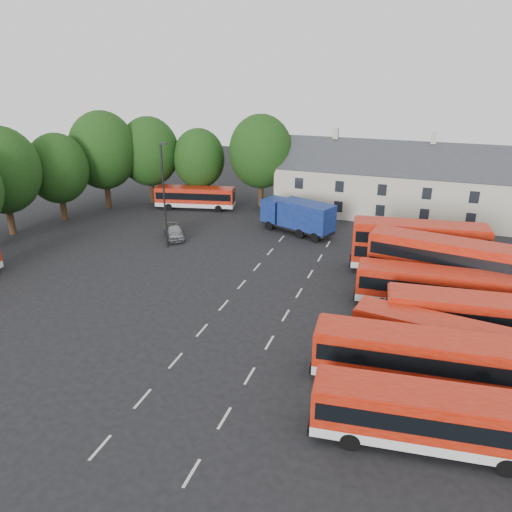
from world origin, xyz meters
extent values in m
plane|color=black|center=(0.00, 0.00, 0.00)|extent=(140.00, 140.00, 0.00)
cube|color=beige|center=(0.00, -14.00, 0.01)|extent=(0.15, 1.80, 0.01)
cube|color=beige|center=(0.00, -10.00, 0.01)|extent=(0.15, 1.80, 0.01)
cube|color=beige|center=(0.00, -6.00, 0.01)|extent=(0.15, 1.80, 0.01)
cube|color=beige|center=(0.00, -2.00, 0.01)|extent=(0.15, 1.80, 0.01)
cube|color=beige|center=(0.00, 2.00, 0.01)|extent=(0.15, 1.80, 0.01)
cube|color=beige|center=(0.00, 6.00, 0.01)|extent=(0.15, 1.80, 0.01)
cube|color=beige|center=(0.00, 10.00, 0.01)|extent=(0.15, 1.80, 0.01)
cube|color=beige|center=(0.00, 14.00, 0.01)|extent=(0.15, 1.80, 0.01)
cube|color=beige|center=(0.00, 18.00, 0.01)|extent=(0.15, 1.80, 0.01)
cube|color=beige|center=(5.00, -14.00, 0.01)|extent=(0.15, 1.80, 0.01)
cube|color=beige|center=(5.00, -10.00, 0.01)|extent=(0.15, 1.80, 0.01)
cube|color=beige|center=(5.00, -6.00, 0.01)|extent=(0.15, 1.80, 0.01)
cube|color=beige|center=(5.00, -2.00, 0.01)|extent=(0.15, 1.80, 0.01)
cube|color=beige|center=(5.00, 2.00, 0.01)|extent=(0.15, 1.80, 0.01)
cube|color=beige|center=(5.00, 6.00, 0.01)|extent=(0.15, 1.80, 0.01)
cube|color=beige|center=(5.00, 10.00, 0.01)|extent=(0.15, 1.80, 0.01)
cube|color=beige|center=(5.00, 14.00, 0.01)|extent=(0.15, 1.80, 0.01)
cube|color=beige|center=(5.00, 18.00, 0.01)|extent=(0.15, 1.80, 0.01)
cylinder|color=black|center=(-28.00, 10.00, 2.10)|extent=(0.70, 0.70, 4.20)
ellipsoid|color=black|center=(-28.00, 10.00, 6.97)|extent=(7.92, 7.92, 9.11)
cylinder|color=black|center=(-26.00, 16.00, 1.84)|extent=(0.70, 0.70, 3.67)
ellipsoid|color=black|center=(-26.00, 16.00, 6.10)|extent=(6.93, 6.93, 7.97)
cylinder|color=black|center=(-24.00, 22.00, 2.19)|extent=(0.70, 0.70, 4.38)
ellipsoid|color=black|center=(-24.00, 22.00, 7.26)|extent=(8.25, 8.25, 9.49)
cylinder|color=black|center=(-20.00, 26.00, 2.01)|extent=(0.70, 0.70, 4.02)
ellipsoid|color=black|center=(-20.00, 26.00, 6.68)|extent=(7.59, 7.59, 8.73)
cylinder|color=black|center=(-14.00, 28.00, 1.75)|extent=(0.70, 0.70, 3.50)
ellipsoid|color=black|center=(-14.00, 28.00, 5.81)|extent=(6.60, 6.60, 7.59)
cylinder|color=black|center=(-6.00, 29.00, 2.10)|extent=(0.70, 0.70, 4.20)
ellipsoid|color=black|center=(-6.00, 29.00, 6.97)|extent=(7.92, 7.92, 9.11)
cube|color=beige|center=(14.00, 30.00, 2.75)|extent=(35.00, 7.00, 5.50)
cube|color=#2D3035|center=(14.00, 30.00, 5.50)|extent=(35.70, 7.13, 7.13)
cube|color=beige|center=(3.00, 30.00, 9.46)|extent=(0.60, 0.90, 1.20)
cube|color=beige|center=(14.00, 30.00, 9.46)|extent=(0.60, 0.90, 1.20)
cube|color=silver|center=(15.11, -8.62, 0.78)|extent=(11.29, 3.59, 0.55)
cube|color=#AF1E0A|center=(15.11, -8.62, 2.04)|extent=(11.29, 3.59, 1.97)
cube|color=black|center=(15.11, -8.62, 2.09)|extent=(10.86, 3.61, 0.96)
cube|color=#AF1E0A|center=(15.11, -8.62, 3.08)|extent=(11.06, 3.47, 0.12)
cylinder|color=black|center=(11.69, -10.10, 0.50)|extent=(1.03, 0.38, 1.01)
cylinder|color=black|center=(18.54, -7.14, 0.50)|extent=(1.03, 0.38, 1.01)
cube|color=silver|center=(14.39, -3.65, 0.83)|extent=(11.89, 3.53, 0.59)
cube|color=#AF1E0A|center=(14.39, -3.65, 2.16)|extent=(11.89, 3.53, 2.08)
cube|color=black|center=(14.39, -3.65, 2.21)|extent=(11.43, 3.56, 1.01)
cube|color=#AF1E0A|center=(14.39, -3.65, 3.25)|extent=(11.65, 3.40, 0.13)
cylinder|color=black|center=(10.73, -5.13, 0.53)|extent=(1.08, 0.38, 1.07)
cylinder|color=black|center=(18.04, -2.17, 0.53)|extent=(1.08, 0.38, 1.07)
cube|color=silver|center=(15.48, -0.60, 0.72)|extent=(10.52, 4.00, 0.51)
cube|color=#AF1E0A|center=(15.48, -0.60, 1.89)|extent=(10.52, 4.00, 1.82)
cube|color=black|center=(15.48, -0.60, 1.94)|extent=(10.13, 3.98, 0.89)
cube|color=#AF1E0A|center=(15.48, -0.60, 2.85)|extent=(10.30, 3.87, 0.11)
cylinder|color=black|center=(12.07, -1.10, 0.47)|extent=(0.96, 0.41, 0.93)
cylinder|color=black|center=(18.90, -0.10, 0.47)|extent=(0.96, 0.41, 0.93)
cube|color=silver|center=(17.91, 2.59, 0.82)|extent=(11.80, 3.76, 0.58)
cube|color=#AF1E0A|center=(17.91, 2.59, 2.14)|extent=(11.80, 3.76, 2.06)
cube|color=black|center=(17.91, 2.59, 2.19)|extent=(11.35, 3.78, 1.00)
cube|color=#AF1E0A|center=(17.91, 2.59, 3.22)|extent=(11.56, 3.64, 0.13)
cylinder|color=black|center=(14.33, 1.04, 0.53)|extent=(1.08, 0.40, 1.05)
cube|color=silver|center=(15.17, 6.61, 0.79)|extent=(11.36, 3.05, 0.56)
cube|color=#AF1E0A|center=(15.17, 6.61, 2.07)|extent=(11.36, 3.05, 2.00)
cube|color=black|center=(15.17, 6.61, 2.12)|extent=(10.92, 3.09, 0.97)
cube|color=#AF1E0A|center=(15.17, 6.61, 3.12)|extent=(11.13, 2.94, 0.12)
cylinder|color=black|center=(11.62, 5.30, 0.51)|extent=(1.04, 0.33, 1.02)
cylinder|color=black|center=(18.72, 7.93, 0.51)|extent=(1.04, 0.33, 1.02)
cube|color=silver|center=(15.62, 9.76, 0.80)|extent=(11.60, 4.42, 0.57)
cube|color=#AF1E0A|center=(15.62, 9.76, 2.81)|extent=(11.60, 4.42, 3.45)
cube|color=black|center=(15.62, 9.76, 2.14)|extent=(11.17, 4.40, 0.98)
cube|color=#AF1E0A|center=(15.62, 9.76, 4.58)|extent=(11.36, 4.28, 0.12)
cylinder|color=black|center=(11.85, 9.21, 0.52)|extent=(1.06, 0.46, 1.03)
cylinder|color=black|center=(19.39, 10.30, 0.52)|extent=(1.06, 0.46, 1.03)
cube|color=black|center=(15.62, 9.76, 3.48)|extent=(11.17, 4.40, 0.98)
cube|color=silver|center=(13.76, 13.36, 0.80)|extent=(11.56, 3.94, 0.57)
cube|color=#AF1E0A|center=(13.76, 13.36, 2.81)|extent=(11.56, 3.94, 3.45)
cube|color=black|center=(13.76, 13.36, 2.14)|extent=(11.11, 3.95, 0.98)
cube|color=#AF1E0A|center=(13.76, 13.36, 4.58)|extent=(11.32, 3.81, 0.12)
cylinder|color=black|center=(10.31, 11.76, 0.51)|extent=(1.06, 0.41, 1.03)
cylinder|color=black|center=(17.21, 14.96, 0.51)|extent=(1.06, 0.41, 1.03)
cube|color=black|center=(13.76, 13.36, 3.47)|extent=(11.11, 3.95, 0.98)
cube|color=silver|center=(-13.38, 25.11, 0.69)|extent=(10.08, 4.23, 0.49)
cube|color=#AF1E0A|center=(-13.38, 25.11, 1.81)|extent=(10.08, 4.23, 1.74)
cube|color=black|center=(-13.38, 25.11, 1.86)|extent=(9.71, 4.20, 0.85)
cube|color=#AF1E0A|center=(-13.38, 25.11, 2.73)|extent=(9.87, 4.10, 0.11)
cylinder|color=black|center=(-16.25, 23.47, 0.45)|extent=(0.93, 0.43, 0.89)
cylinder|color=black|center=(-10.51, 26.76, 0.45)|extent=(0.93, 0.43, 0.89)
cube|color=black|center=(1.05, 20.34, 0.67)|extent=(8.48, 5.02, 0.31)
cube|color=navy|center=(-1.84, 21.46, 2.06)|extent=(2.85, 3.15, 2.47)
cube|color=black|center=(-2.75, 21.81, 2.43)|extent=(0.89, 2.08, 1.24)
cube|color=navy|center=(2.15, 19.91, 2.22)|extent=(6.41, 4.53, 2.78)
cylinder|color=black|center=(-2.07, 20.30, 0.52)|extent=(1.07, 0.64, 1.03)
cylinder|color=black|center=(4.39, 20.30, 0.52)|extent=(1.07, 0.64, 1.03)
imported|color=#95989C|center=(-10.86, 14.58, 0.76)|extent=(4.09, 4.68, 1.52)
cylinder|color=black|center=(-10.25, 11.96, 5.17)|extent=(0.19, 0.19, 10.35)
cube|color=black|center=(-9.94, 11.99, 10.35)|extent=(0.64, 0.31, 0.19)
camera|label=1|loc=(13.58, -29.76, 18.02)|focal=35.00mm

